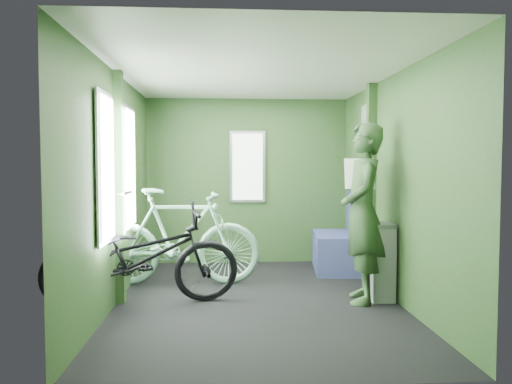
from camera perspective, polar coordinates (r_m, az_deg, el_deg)
room at (r=5.05m, az=-0.38°, el=3.77°), size 4.00×4.02×2.31m
bicycle_black at (r=5.08m, az=-12.82°, el=-12.69°), size 2.01×1.15×1.08m
bicycle_mint at (r=5.87m, az=-8.83°, el=-10.49°), size 1.87×0.63×1.14m
passenger at (r=5.10m, az=12.10°, el=-2.33°), size 0.52×0.77×1.80m
waste_box at (r=5.29m, az=14.00°, el=-7.72°), size 0.23×0.32×0.79m
bench_seat at (r=6.62m, az=9.31°, el=-6.26°), size 0.65×1.03×1.03m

